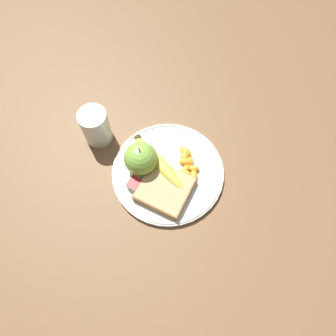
{
  "coord_description": "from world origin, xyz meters",
  "views": [
    {
      "loc": [
        -0.18,
        0.28,
        0.75
      ],
      "look_at": [
        0.0,
        0.0,
        0.03
      ],
      "focal_mm": 35.0,
      "sensor_mm": 36.0,
      "label": 1
    }
  ],
  "objects": [
    {
      "name": "jam_packet",
      "position": [
        0.04,
        0.08,
        0.02
      ],
      "size": [
        0.04,
        0.03,
        0.02
      ],
      "color": "silver",
      "rests_on": "plate"
    },
    {
      "name": "orange_segment_6",
      "position": [
        -0.06,
        -0.02,
        0.02
      ],
      "size": [
        0.03,
        0.03,
        0.02
      ],
      "color": "#F9A32D",
      "rests_on": "plate"
    },
    {
      "name": "orange_segment_7",
      "position": [
        -0.03,
        -0.04,
        0.02
      ],
      "size": [
        0.04,
        0.03,
        0.02
      ],
      "color": "#F9A32D",
      "rests_on": "plate"
    },
    {
      "name": "apple",
      "position": [
        0.06,
        0.02,
        0.05
      ],
      "size": [
        0.08,
        0.08,
        0.09
      ],
      "color": "#84BC47",
      "rests_on": "plate"
    },
    {
      "name": "banana",
      "position": [
        0.03,
        -0.0,
        0.03
      ],
      "size": [
        0.19,
        0.09,
        0.03
      ],
      "color": "#E0CC4C",
      "rests_on": "plate"
    },
    {
      "name": "juice_glass",
      "position": [
        0.21,
        0.01,
        0.05
      ],
      "size": [
        0.07,
        0.07,
        0.1
      ],
      "color": "silver",
      "rests_on": "ground_plane"
    },
    {
      "name": "plate",
      "position": [
        0.0,
        0.0,
        0.01
      ],
      "size": [
        0.28,
        0.28,
        0.01
      ],
      "color": "white",
      "rests_on": "ground_plane"
    },
    {
      "name": "orange_segment_4",
      "position": [
        -0.05,
        -0.01,
        0.02
      ],
      "size": [
        0.03,
        0.03,
        0.02
      ],
      "color": "#F9A32D",
      "rests_on": "plate"
    },
    {
      "name": "ground_plane",
      "position": [
        0.0,
        0.0,
        0.0
      ],
      "size": [
        3.0,
        3.0,
        0.0
      ],
      "primitive_type": "plane",
      "color": "brown"
    },
    {
      "name": "orange_segment_3",
      "position": [
        -0.01,
        -0.07,
        0.02
      ],
      "size": [
        0.04,
        0.03,
        0.02
      ],
      "color": "#F9A32D",
      "rests_on": "plate"
    },
    {
      "name": "orange_segment_1",
      "position": [
        -0.05,
        -0.04,
        0.02
      ],
      "size": [
        0.03,
        0.03,
        0.02
      ],
      "color": "#F9A32D",
      "rests_on": "plate"
    },
    {
      "name": "bread_slice",
      "position": [
        -0.02,
        0.05,
        0.02
      ],
      "size": [
        0.13,
        0.12,
        0.02
      ],
      "color": "olive",
      "rests_on": "plate"
    },
    {
      "name": "fork",
      "position": [
        -0.02,
        -0.02,
        0.01
      ],
      "size": [
        0.1,
        0.16,
        0.0
      ],
      "rotation": [
        0.0,
        0.0,
        14.67
      ],
      "color": "silver",
      "rests_on": "plate"
    },
    {
      "name": "orange_segment_0",
      "position": [
        -0.03,
        -0.03,
        0.02
      ],
      "size": [
        0.02,
        0.03,
        0.01
      ],
      "color": "#F9A32D",
      "rests_on": "plate"
    },
    {
      "name": "orange_segment_2",
      "position": [
        -0.03,
        -0.05,
        0.02
      ],
      "size": [
        0.03,
        0.03,
        0.01
      ],
      "color": "#F9A32D",
      "rests_on": "plate"
    },
    {
      "name": "orange_segment_8",
      "position": [
        -0.02,
        -0.06,
        0.02
      ],
      "size": [
        0.03,
        0.04,
        0.02
      ],
      "color": "#F9A32D",
      "rests_on": "plate"
    },
    {
      "name": "orange_segment_5",
      "position": [
        -0.04,
        -0.01,
        0.02
      ],
      "size": [
        0.03,
        0.02,
        0.02
      ],
      "color": "#F9A32D",
      "rests_on": "plate"
    }
  ]
}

